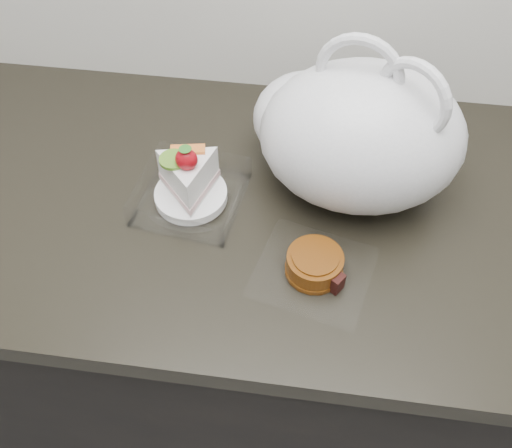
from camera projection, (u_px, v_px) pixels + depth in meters
The scene contains 4 objects.
counter at pixel (280, 332), 1.30m from camera, with size 2.04×0.64×0.90m.
cake_tray at pixel (190, 186), 0.93m from camera, with size 0.19×0.19×0.13m.
mooncake_wrap at pixel (315, 266), 0.86m from camera, with size 0.20×0.20×0.04m.
plastic_bag at pixel (351, 133), 0.89m from camera, with size 0.40×0.36×0.29m.
Camera 1 is at (0.03, 1.06, 1.62)m, focal length 40.00 mm.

